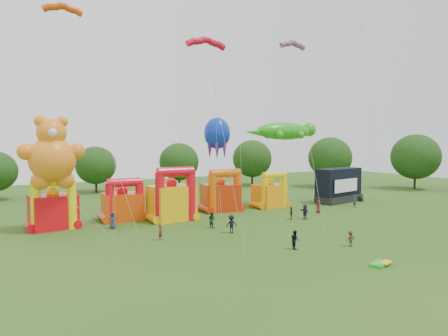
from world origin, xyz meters
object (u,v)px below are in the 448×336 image
stage_trailer (339,186)px  gecko_kite (293,154)px  spectator_4 (291,213)px  bouncy_castle_2 (172,200)px  teddy_bear_kite (70,187)px  octopus_kite (218,162)px  bouncy_castle_0 (53,208)px  spectator_0 (113,220)px

stage_trailer → gecko_kite: bearing=177.8°
spectator_4 → stage_trailer: bearing=164.1°
bouncy_castle_2 → teddy_bear_kite: size_ratio=0.53×
teddy_bear_kite → octopus_kite: (20.64, 5.16, 1.92)m
octopus_kite → bouncy_castle_2: bearing=-159.0°
gecko_kite → spectator_4: (-6.84, -8.66, -7.22)m
bouncy_castle_0 → stage_trailer: bearing=-0.5°
stage_trailer → teddy_bear_kite: 42.44m
teddy_bear_kite → octopus_kite: size_ratio=0.95×
bouncy_castle_0 → gecko_kite: size_ratio=0.47×
teddy_bear_kite → spectator_4: 26.88m
octopus_kite → spectator_0: octopus_kite is taller
spectator_0 → spectator_4: spectator_0 is taller
bouncy_castle_2 → gecko_kite: bearing=5.3°
teddy_bear_kite → gecko_kite: bearing=6.8°
octopus_kite → spectator_4: octopus_kite is taller
bouncy_castle_0 → teddy_bear_kite: 5.00m
bouncy_castle_0 → teddy_bear_kite: teddy_bear_kite is taller
octopus_kite → spectator_0: size_ratio=7.16×
spectator_0 → spectator_4: (21.46, -5.43, -0.13)m
gecko_kite → spectator_0: gecko_kite is taller
gecko_kite → octopus_kite: size_ratio=0.97×
bouncy_castle_0 → stage_trailer: (43.58, -0.34, 0.36)m
octopus_kite → stage_trailer: bearing=-4.3°
spectator_0 → bouncy_castle_0: bearing=164.7°
teddy_bear_kite → stage_trailer: bearing=4.8°
stage_trailer → gecko_kite: gecko_kite is taller
stage_trailer → teddy_bear_kite: teddy_bear_kite is taller
stage_trailer → teddy_bear_kite: (-42.22, -3.54, 2.48)m
teddy_bear_kite → spectator_4: bearing=-10.3°
teddy_bear_kite → octopus_kite: 21.36m
stage_trailer → gecko_kite: size_ratio=0.71×
bouncy_castle_2 → spectator_4: (13.63, -6.78, -1.78)m
teddy_bear_kite → gecko_kite: (32.94, 3.90, 2.86)m
bouncy_castle_0 → bouncy_castle_2: (13.82, -1.87, 0.27)m
stage_trailer → spectator_4: (-16.12, -8.30, -1.88)m
octopus_kite → teddy_bear_kite: bearing=-166.0°
bouncy_castle_0 → bouncy_castle_2: bouncy_castle_2 is taller
teddy_bear_kite → spectator_0: size_ratio=6.83×
spectator_0 → teddy_bear_kite: bearing=-159.0°
gecko_kite → stage_trailer: bearing=-2.2°
bouncy_castle_2 → spectator_4: bouncy_castle_2 is taller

